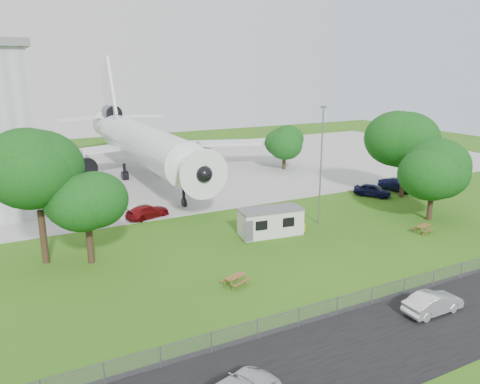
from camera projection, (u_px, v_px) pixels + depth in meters
name	position (u px, v px, depth m)	size (l,w,h in m)	color
ground	(284.00, 259.00, 39.77)	(160.00, 160.00, 0.00)	#3F7519
asphalt_strip	(399.00, 334.00, 28.62)	(120.00, 8.00, 0.02)	black
concrete_apron	(151.00, 172.00, 72.33)	(120.00, 46.00, 0.03)	#B7B7B2
airliner	(140.00, 141.00, 68.24)	(46.36, 47.73, 17.69)	white
site_cabin	(271.00, 222.00, 45.24)	(6.89, 3.41, 2.62)	beige
picnic_west	(236.00, 285.00, 34.98)	(1.80, 1.50, 0.76)	brown
picnic_east	(423.00, 233.00, 46.05)	(1.80, 1.50, 0.76)	brown
fence	(360.00, 308.00, 31.62)	(58.00, 0.04, 1.30)	gray
lamp_mast	(321.00, 167.00, 47.17)	(0.16, 0.16, 12.00)	slate
tree_west_big	(36.00, 171.00, 37.03)	(7.79, 7.79, 11.72)	#382619
tree_west_small	(86.00, 199.00, 37.64)	(6.29, 6.29, 8.70)	#382619
tree_east_front	(434.00, 170.00, 48.56)	(6.79, 6.79, 8.86)	#382619
tree_east_back	(406.00, 143.00, 56.93)	(8.59, 8.59, 11.12)	#382619
tree_far_apron	(284.00, 142.00, 73.48)	(6.06, 6.06, 7.36)	#382619
car_centre_sedan	(433.00, 303.00, 30.86)	(1.51, 4.33, 1.43)	silver
car_ne_hatch	(372.00, 190.00, 58.77)	(1.82, 4.53, 1.54)	black
car_ne_sedan	(396.00, 185.00, 61.29)	(1.69, 4.86, 1.60)	black
car_apron_van	(148.00, 212.00, 50.37)	(1.99, 4.90, 1.42)	maroon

